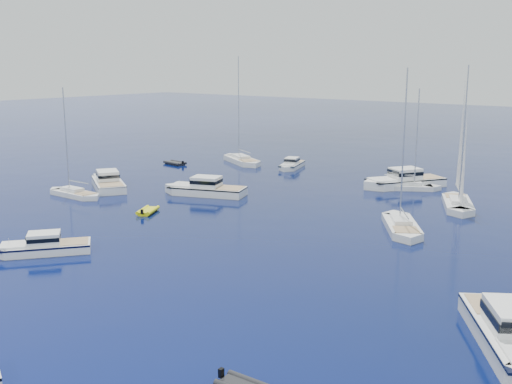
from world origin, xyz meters
TOP-DOWN VIEW (x-y plane):
  - ground at (0.00, 0.00)m, footprint 400.00×400.00m
  - motor_cruiser_left at (-8.36, 4.02)m, footprint 7.03×8.05m
  - motor_cruiser_centre at (-13.10, 28.16)m, footprint 10.91×6.73m
  - motor_cruiser_far_l at (-25.11, 23.78)m, footprint 10.70×8.29m
  - motor_cruiser_distant at (3.04, 46.44)m, footprint 9.03×11.54m
  - motor_cruiser_horizon at (-15.50, 49.17)m, footprint 4.52×7.81m
  - sailboat_mid_r at (11.26, 28.20)m, footprint 7.92×10.00m
  - sailboat_mid_l at (-24.30, 18.35)m, footprint 8.69×2.37m
  - sailboat_centre at (4.06, 45.29)m, footprint 8.40×6.30m
  - sailboat_sails_r at (12.15, 40.02)m, footprint 6.89×10.57m
  - sailboat_far_l at (-24.23, 48.42)m, footprint 11.30×7.89m
  - tender_yellow at (-11.72, 18.19)m, footprint 3.03×3.62m
  - tender_grey_far at (-31.17, 41.06)m, footprint 4.01×2.50m

SIDE VIEW (x-z plane):
  - ground at x=0.00m, z-range 0.00..0.00m
  - motor_cruiser_left at x=-8.36m, z-range -1.08..1.08m
  - motor_cruiser_centre at x=-13.10m, z-range -1.37..1.37m
  - motor_cruiser_far_l at x=-25.11m, z-range -1.39..1.39m
  - motor_cruiser_distant at x=3.04m, z-range -1.50..1.50m
  - motor_cruiser_horizon at x=-15.50m, z-range -0.98..0.98m
  - sailboat_mid_r at x=11.26m, z-range -7.54..7.54m
  - sailboat_mid_l at x=-24.30m, z-range -6.37..6.37m
  - sailboat_centre at x=4.06m, z-range -6.24..6.24m
  - sailboat_sails_r at x=12.15m, z-range -7.65..7.65m
  - sailboat_far_l at x=-24.23m, z-range -8.27..8.27m
  - tender_yellow at x=-11.72m, z-range -0.47..0.47m
  - tender_grey_far at x=-31.17m, z-range -0.47..0.47m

